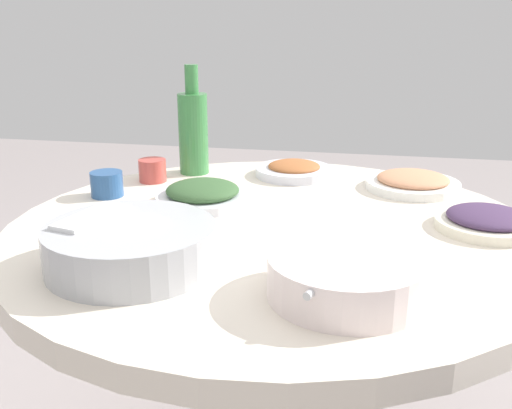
{
  "coord_description": "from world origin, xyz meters",
  "views": [
    {
      "loc": [
        -0.19,
        1.14,
        1.17
      ],
      "look_at": [
        0.01,
        0.14,
        0.84
      ],
      "focal_mm": 41.41,
      "sensor_mm": 36.0,
      "label": 1
    }
  ],
  "objects_px": {
    "dish_tofu_braise": "(294,170)",
    "dish_shrimp": "(413,182)",
    "green_bottle": "(193,130)",
    "rice_bowl": "(131,245)",
    "dish_eggplant": "(488,220)",
    "round_dining_table": "(274,279)",
    "soup_bowl": "(347,278)",
    "dish_greens": "(203,194)",
    "tea_cup_near": "(107,184)",
    "tea_cup_far": "(152,170)"
  },
  "relations": [
    {
      "from": "dish_shrimp",
      "to": "dish_eggplant",
      "type": "relative_size",
      "value": 1.11
    },
    {
      "from": "tea_cup_near",
      "to": "round_dining_table",
      "type": "bearing_deg",
      "value": 163.9
    },
    {
      "from": "rice_bowl",
      "to": "dish_eggplant",
      "type": "distance_m",
      "value": 0.71
    },
    {
      "from": "rice_bowl",
      "to": "dish_tofu_braise",
      "type": "relative_size",
      "value": 1.41
    },
    {
      "from": "dish_shrimp",
      "to": "dish_tofu_braise",
      "type": "bearing_deg",
      "value": -12.69
    },
    {
      "from": "round_dining_table",
      "to": "rice_bowl",
      "type": "distance_m",
      "value": 0.37
    },
    {
      "from": "dish_greens",
      "to": "green_bottle",
      "type": "distance_m",
      "value": 0.3
    },
    {
      "from": "dish_tofu_braise",
      "to": "green_bottle",
      "type": "distance_m",
      "value": 0.29
    },
    {
      "from": "dish_tofu_braise",
      "to": "dish_shrimp",
      "type": "height_order",
      "value": "dish_shrimp"
    },
    {
      "from": "dish_shrimp",
      "to": "green_bottle",
      "type": "bearing_deg",
      "value": -4.75
    },
    {
      "from": "dish_tofu_braise",
      "to": "tea_cup_far",
      "type": "relative_size",
      "value": 2.94
    },
    {
      "from": "rice_bowl",
      "to": "dish_tofu_braise",
      "type": "xyz_separation_m",
      "value": [
        -0.19,
        -0.65,
        -0.02
      ]
    },
    {
      "from": "tea_cup_far",
      "to": "green_bottle",
      "type": "bearing_deg",
      "value": -127.23
    },
    {
      "from": "rice_bowl",
      "to": "soup_bowl",
      "type": "bearing_deg",
      "value": 173.74
    },
    {
      "from": "rice_bowl",
      "to": "dish_shrimp",
      "type": "relative_size",
      "value": 1.26
    },
    {
      "from": "rice_bowl",
      "to": "dish_eggplant",
      "type": "bearing_deg",
      "value": -153.34
    },
    {
      "from": "rice_bowl",
      "to": "round_dining_table",
      "type": "bearing_deg",
      "value": -128.4
    },
    {
      "from": "dish_greens",
      "to": "tea_cup_near",
      "type": "xyz_separation_m",
      "value": [
        0.24,
        -0.01,
        0.01
      ]
    },
    {
      "from": "dish_greens",
      "to": "dish_eggplant",
      "type": "relative_size",
      "value": 1.04
    },
    {
      "from": "rice_bowl",
      "to": "tea_cup_near",
      "type": "distance_m",
      "value": 0.44
    },
    {
      "from": "tea_cup_near",
      "to": "dish_eggplant",
      "type": "bearing_deg",
      "value": 175.72
    },
    {
      "from": "green_bottle",
      "to": "tea_cup_near",
      "type": "xyz_separation_m",
      "value": [
        0.14,
        0.25,
        -0.09
      ]
    },
    {
      "from": "dish_greens",
      "to": "green_bottle",
      "type": "relative_size",
      "value": 0.75
    },
    {
      "from": "round_dining_table",
      "to": "tea_cup_near",
      "type": "bearing_deg",
      "value": -16.1
    },
    {
      "from": "green_bottle",
      "to": "tea_cup_far",
      "type": "relative_size",
      "value": 4.12
    },
    {
      "from": "green_bottle",
      "to": "dish_greens",
      "type": "bearing_deg",
      "value": 110.86
    },
    {
      "from": "dish_eggplant",
      "to": "dish_tofu_braise",
      "type": "bearing_deg",
      "value": -37.38
    },
    {
      "from": "round_dining_table",
      "to": "dish_tofu_braise",
      "type": "relative_size",
      "value": 5.32
    },
    {
      "from": "round_dining_table",
      "to": "soup_bowl",
      "type": "distance_m",
      "value": 0.37
    },
    {
      "from": "tea_cup_near",
      "to": "tea_cup_far",
      "type": "height_order",
      "value": "same"
    },
    {
      "from": "soup_bowl",
      "to": "green_bottle",
      "type": "height_order",
      "value": "green_bottle"
    },
    {
      "from": "dish_greens",
      "to": "tea_cup_far",
      "type": "bearing_deg",
      "value": -40.9
    },
    {
      "from": "round_dining_table",
      "to": "soup_bowl",
      "type": "bearing_deg",
      "value": 118.56
    },
    {
      "from": "soup_bowl",
      "to": "tea_cup_near",
      "type": "xyz_separation_m",
      "value": [
        0.59,
        -0.42,
        -0.0
      ]
    },
    {
      "from": "soup_bowl",
      "to": "dish_eggplant",
      "type": "bearing_deg",
      "value": -126.5
    },
    {
      "from": "green_bottle",
      "to": "rice_bowl",
      "type": "bearing_deg",
      "value": 97.2
    },
    {
      "from": "round_dining_table",
      "to": "dish_tofu_braise",
      "type": "xyz_separation_m",
      "value": [
        0.01,
        -0.4,
        0.14
      ]
    },
    {
      "from": "tea_cup_near",
      "to": "tea_cup_far",
      "type": "relative_size",
      "value": 1.08
    },
    {
      "from": "dish_tofu_braise",
      "to": "dish_shrimp",
      "type": "bearing_deg",
      "value": 167.31
    },
    {
      "from": "rice_bowl",
      "to": "dish_tofu_braise",
      "type": "distance_m",
      "value": 0.68
    },
    {
      "from": "rice_bowl",
      "to": "dish_eggplant",
      "type": "height_order",
      "value": "rice_bowl"
    },
    {
      "from": "tea_cup_near",
      "to": "soup_bowl",
      "type": "bearing_deg",
      "value": 144.36
    },
    {
      "from": "soup_bowl",
      "to": "dish_greens",
      "type": "height_order",
      "value": "soup_bowl"
    },
    {
      "from": "green_bottle",
      "to": "tea_cup_near",
      "type": "bearing_deg",
      "value": 60.82
    },
    {
      "from": "dish_eggplant",
      "to": "dish_greens",
      "type": "bearing_deg",
      "value": -4.92
    },
    {
      "from": "rice_bowl",
      "to": "dish_shrimp",
      "type": "bearing_deg",
      "value": -130.52
    },
    {
      "from": "dish_eggplant",
      "to": "green_bottle",
      "type": "xyz_separation_m",
      "value": [
        0.71,
        -0.32,
        0.1
      ]
    },
    {
      "from": "rice_bowl",
      "to": "tea_cup_far",
      "type": "distance_m",
      "value": 0.55
    },
    {
      "from": "soup_bowl",
      "to": "dish_tofu_braise",
      "type": "xyz_separation_m",
      "value": [
        0.18,
        -0.7,
        -0.01
      ]
    },
    {
      "from": "soup_bowl",
      "to": "dish_greens",
      "type": "xyz_separation_m",
      "value": [
        0.35,
        -0.41,
        -0.01
      ]
    }
  ]
}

